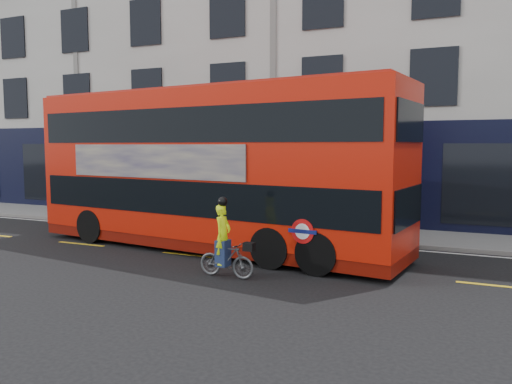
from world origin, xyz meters
The scene contains 8 objects.
ground centered at (0.00, 0.00, 0.00)m, with size 120.00×120.00×0.00m, color black.
pavement centered at (0.00, 6.50, 0.06)m, with size 60.00×3.00×0.12m, color gray.
kerb centered at (0.00, 5.00, 0.07)m, with size 60.00×0.12×0.13m, color slate.
building_terrace centered at (0.00, 12.94, 7.49)m, with size 50.00×10.07×15.00m.
road_edge_line centered at (0.00, 4.70, 0.00)m, with size 58.00×0.10×0.01m, color silver.
lane_dashes centered at (0.00, 1.50, 0.00)m, with size 58.00×0.12×0.01m, color gold, non-canonical shape.
bus centered at (0.16, 2.52, 2.45)m, with size 12.08×4.22×4.78m.
cyclist centered at (2.04, -0.26, 0.65)m, with size 1.46×0.53×1.93m.
Camera 1 is at (7.33, -10.65, 3.14)m, focal length 35.00 mm.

